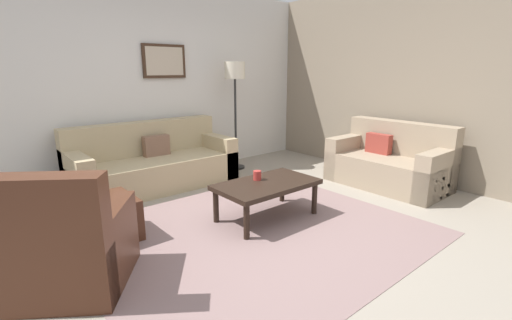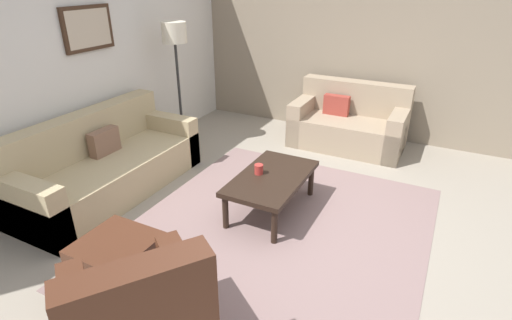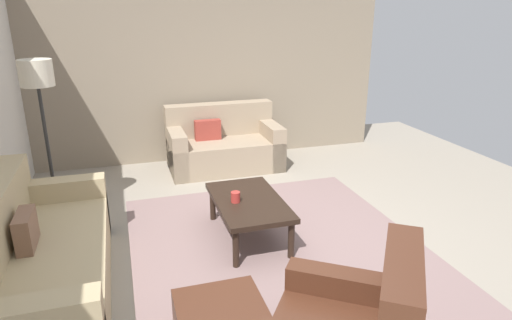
{
  "view_description": "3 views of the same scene",
  "coord_description": "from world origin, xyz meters",
  "px_view_note": "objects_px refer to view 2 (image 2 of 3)",
  "views": [
    {
      "loc": [
        -2.13,
        -2.52,
        1.59
      ],
      "look_at": [
        0.3,
        0.36,
        0.63
      ],
      "focal_mm": 25.06,
      "sensor_mm": 36.0,
      "label": 1
    },
    {
      "loc": [
        -2.89,
        -1.26,
        2.28
      ],
      "look_at": [
        -0.04,
        0.2,
        0.75
      ],
      "focal_mm": 27.66,
      "sensor_mm": 36.0,
      "label": 2
    },
    {
      "loc": [
        -3.52,
        1.33,
        2.2
      ],
      "look_at": [
        0.13,
        0.2,
        0.88
      ],
      "focal_mm": 31.46,
      "sensor_mm": 36.0,
      "label": 3
    }
  ],
  "objects_px": {
    "lamp_standing": "(175,46)",
    "framed_artwork": "(88,28)",
    "coffee_table": "(272,180)",
    "cup": "(259,169)",
    "couch_main": "(103,166)",
    "couch_loveseat": "(349,124)",
    "ottoman": "(119,262)"
  },
  "relations": [
    {
      "from": "cup",
      "to": "framed_artwork",
      "type": "xyz_separation_m",
      "value": [
        0.04,
        2.16,
        1.25
      ]
    },
    {
      "from": "cup",
      "to": "coffee_table",
      "type": "bearing_deg",
      "value": -81.86
    },
    {
      "from": "couch_main",
      "to": "cup",
      "type": "relative_size",
      "value": 21.32
    },
    {
      "from": "lamp_standing",
      "to": "ottoman",
      "type": "bearing_deg",
      "value": -153.77
    },
    {
      "from": "couch_main",
      "to": "couch_loveseat",
      "type": "height_order",
      "value": "same"
    },
    {
      "from": "couch_main",
      "to": "lamp_standing",
      "type": "xyz_separation_m",
      "value": [
        1.45,
        -0.02,
        1.11
      ]
    },
    {
      "from": "couch_loveseat",
      "to": "cup",
      "type": "bearing_deg",
      "value": 170.02
    },
    {
      "from": "couch_loveseat",
      "to": "coffee_table",
      "type": "distance_m",
      "value": 2.15
    },
    {
      "from": "couch_loveseat",
      "to": "lamp_standing",
      "type": "relative_size",
      "value": 0.9
    },
    {
      "from": "couch_loveseat",
      "to": "coffee_table",
      "type": "height_order",
      "value": "couch_loveseat"
    },
    {
      "from": "couch_main",
      "to": "cup",
      "type": "xyz_separation_m",
      "value": [
        0.44,
        -1.75,
        0.16
      ]
    },
    {
      "from": "cup",
      "to": "couch_main",
      "type": "bearing_deg",
      "value": 104.11
    },
    {
      "from": "couch_main",
      "to": "framed_artwork",
      "type": "xyz_separation_m",
      "value": [
        0.48,
        0.42,
        1.41
      ]
    },
    {
      "from": "coffee_table",
      "to": "cup",
      "type": "bearing_deg",
      "value": 98.14
    },
    {
      "from": "cup",
      "to": "framed_artwork",
      "type": "height_order",
      "value": "framed_artwork"
    },
    {
      "from": "couch_main",
      "to": "lamp_standing",
      "type": "distance_m",
      "value": 1.83
    },
    {
      "from": "ottoman",
      "to": "couch_main",
      "type": "bearing_deg",
      "value": 49.81
    },
    {
      "from": "coffee_table",
      "to": "cup",
      "type": "xyz_separation_m",
      "value": [
        -0.02,
        0.14,
        0.1
      ]
    },
    {
      "from": "couch_loveseat",
      "to": "cup",
      "type": "height_order",
      "value": "couch_loveseat"
    },
    {
      "from": "coffee_table",
      "to": "framed_artwork",
      "type": "bearing_deg",
      "value": 89.37
    },
    {
      "from": "lamp_standing",
      "to": "framed_artwork",
      "type": "xyz_separation_m",
      "value": [
        -0.96,
        0.44,
        0.3
      ]
    },
    {
      "from": "lamp_standing",
      "to": "framed_artwork",
      "type": "bearing_deg",
      "value": 155.55
    },
    {
      "from": "framed_artwork",
      "to": "couch_main",
      "type": "bearing_deg",
      "value": -139.28
    },
    {
      "from": "couch_loveseat",
      "to": "lamp_standing",
      "type": "height_order",
      "value": "lamp_standing"
    },
    {
      "from": "ottoman",
      "to": "coffee_table",
      "type": "relative_size",
      "value": 0.51
    },
    {
      "from": "framed_artwork",
      "to": "couch_loveseat",
      "type": "bearing_deg",
      "value": -50.37
    },
    {
      "from": "framed_artwork",
      "to": "lamp_standing",
      "type": "bearing_deg",
      "value": -24.45
    },
    {
      "from": "ottoman",
      "to": "cup",
      "type": "distance_m",
      "value": 1.6
    },
    {
      "from": "couch_main",
      "to": "couch_loveseat",
      "type": "relative_size",
      "value": 1.41
    },
    {
      "from": "couch_main",
      "to": "coffee_table",
      "type": "xyz_separation_m",
      "value": [
        0.46,
        -1.88,
        0.06
      ]
    },
    {
      "from": "couch_loveseat",
      "to": "cup",
      "type": "distance_m",
      "value": 2.19
    },
    {
      "from": "couch_main",
      "to": "framed_artwork",
      "type": "height_order",
      "value": "framed_artwork"
    }
  ]
}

